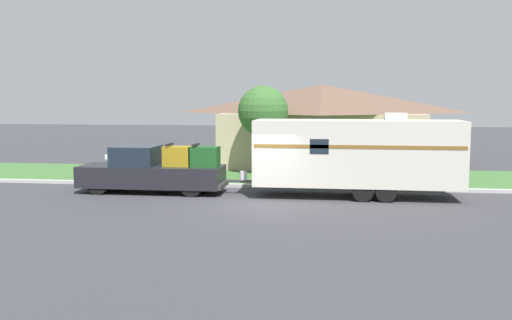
% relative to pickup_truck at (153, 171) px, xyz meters
% --- Properties ---
extents(ground_plane, '(120.00, 120.00, 0.00)m').
position_rel_pickup_truck_xyz_m(ground_plane, '(4.58, -1.90, -0.89)').
color(ground_plane, '#38383D').
extents(curb_strip, '(80.00, 0.30, 0.14)m').
position_rel_pickup_truck_xyz_m(curb_strip, '(4.58, 1.85, -0.82)').
color(curb_strip, '#ADADA8').
rests_on(curb_strip, ground_plane).
extents(lawn_strip, '(80.00, 7.00, 0.03)m').
position_rel_pickup_truck_xyz_m(lawn_strip, '(4.58, 5.50, -0.87)').
color(lawn_strip, '#3D6B33').
rests_on(lawn_strip, ground_plane).
extents(house_across_street, '(11.89, 8.37, 4.65)m').
position_rel_pickup_truck_xyz_m(house_across_street, '(6.57, 11.16, 1.52)').
color(house_across_street, tan).
rests_on(house_across_street, ground_plane).
extents(pickup_truck, '(5.96, 1.93, 2.03)m').
position_rel_pickup_truck_xyz_m(pickup_truck, '(0.00, 0.00, 0.00)').
color(pickup_truck, black).
rests_on(pickup_truck, ground_plane).
extents(travel_trailer, '(9.05, 2.29, 3.28)m').
position_rel_pickup_truck_xyz_m(travel_trailer, '(8.20, -0.00, 0.84)').
color(travel_trailer, black).
rests_on(travel_trailer, ground_plane).
extents(mailbox, '(0.48, 0.20, 1.24)m').
position_rel_pickup_truck_xyz_m(mailbox, '(-2.99, 2.86, 0.07)').
color(mailbox, brown).
rests_on(mailbox, ground_plane).
extents(tree_in_yard, '(2.51, 2.51, 4.48)m').
position_rel_pickup_truck_xyz_m(tree_in_yard, '(3.78, 5.84, 2.31)').
color(tree_in_yard, brown).
rests_on(tree_in_yard, ground_plane).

